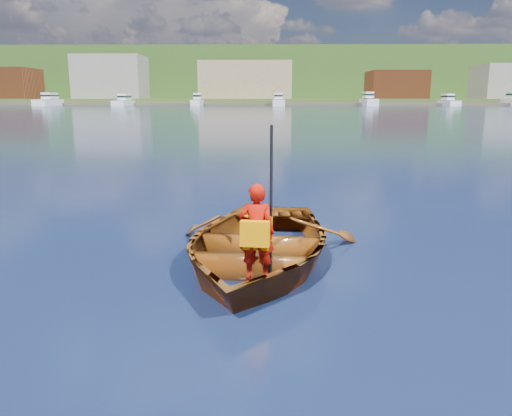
# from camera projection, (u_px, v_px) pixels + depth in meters

# --- Properties ---
(ground) EXTENTS (600.00, 600.00, 0.00)m
(ground) POSITION_uv_depth(u_px,v_px,m) (176.00, 272.00, 6.54)
(ground) COLOR #142441
(ground) RESTS_ON ground
(rowboat) EXTENTS (3.43, 4.40, 0.83)m
(rowboat) POSITION_uv_depth(u_px,v_px,m) (256.00, 244.00, 6.84)
(rowboat) COLOR brown
(rowboat) RESTS_ON ground
(child_paddler) EXTENTS (0.46, 0.38, 1.83)m
(child_paddler) POSITION_uv_depth(u_px,v_px,m) (257.00, 232.00, 5.86)
(child_paddler) COLOR #BA1005
(child_paddler) RESTS_ON ground
(shoreline) EXTENTS (400.00, 140.00, 22.00)m
(shoreline) POSITION_uv_depth(u_px,v_px,m) (262.00, 81.00, 235.33)
(shoreline) COLOR #34581F
(shoreline) RESTS_ON ground
(dock) EXTENTS (160.02, 11.08, 0.80)m
(dock) POSITION_uv_depth(u_px,v_px,m) (243.00, 104.00, 151.03)
(dock) COLOR brown
(dock) RESTS_ON ground
(waterfront_buildings) EXTENTS (202.00, 16.00, 14.00)m
(waterfront_buildings) POSITION_uv_depth(u_px,v_px,m) (237.00, 81.00, 166.09)
(waterfront_buildings) COLOR maroon
(waterfront_buildings) RESTS_ON ground
(marina_yachts) EXTENTS (140.61, 13.84, 4.31)m
(marina_yachts) POSITION_uv_depth(u_px,v_px,m) (277.00, 101.00, 146.12)
(marina_yachts) COLOR white
(marina_yachts) RESTS_ON ground
(hillside_trees) EXTENTS (302.00, 90.31, 27.06)m
(hillside_trees) POSITION_uv_depth(u_px,v_px,m) (298.00, 64.00, 232.18)
(hillside_trees) COLOR #382314
(hillside_trees) RESTS_ON ground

